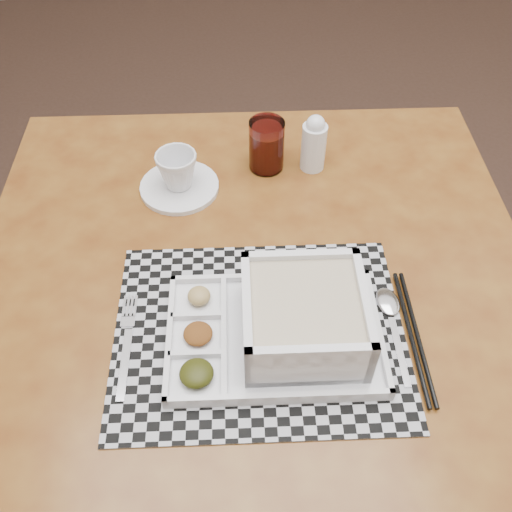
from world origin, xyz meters
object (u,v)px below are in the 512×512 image
at_px(dining_table, 255,304).
at_px(cup, 177,170).
at_px(serving_tray, 294,323).
at_px(creamer_bottle, 314,143).
at_px(juice_glass, 267,147).

height_order(dining_table, cup, cup).
distance_m(serving_tray, creamer_bottle, 0.41).
xyz_separation_m(cup, juice_glass, (0.17, 0.04, 0.00)).
bearing_deg(dining_table, creamer_bottle, 59.57).
bearing_deg(juice_glass, creamer_bottle, -8.98).
relative_size(serving_tray, juice_glass, 3.31).
relative_size(juice_glass, creamer_bottle, 0.88).
xyz_separation_m(dining_table, creamer_bottle, (0.16, 0.27, 0.13)).
bearing_deg(serving_tray, cup, 111.92).
distance_m(dining_table, creamer_bottle, 0.33).
relative_size(dining_table, serving_tray, 3.04).
distance_m(serving_tray, cup, 0.39).
bearing_deg(dining_table, juice_glass, 76.59).
xyz_separation_m(cup, creamer_bottle, (0.26, 0.03, 0.01)).
xyz_separation_m(dining_table, serving_tray, (0.04, -0.12, 0.11)).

